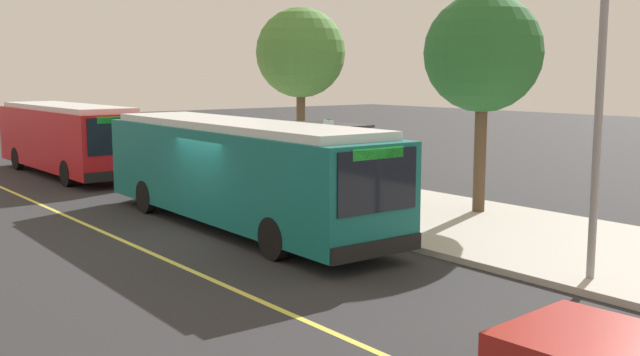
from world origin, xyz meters
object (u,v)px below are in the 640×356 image
Objects in this scene: route_sign_post at (329,155)px; waiting_bench at (332,185)px; transit_bus_main at (237,169)px; pedestrian_commuter at (318,178)px; transit_bus_second at (67,137)px.

waiting_bench is at bearing 139.17° from route_sign_post.
pedestrian_commuter is at bearing 90.88° from transit_bus_main.
pedestrian_commuter is (-1.08, 0.46, -0.84)m from route_sign_post.
route_sign_post is (1.03, 2.38, 0.34)m from transit_bus_main.
transit_bus_second is 6.10× the size of pedestrian_commuter.
pedestrian_commuter is at bearing 156.76° from route_sign_post.
route_sign_post is (2.31, -1.99, 1.32)m from waiting_bench.
transit_bus_main is 7.39× the size of waiting_bench.
transit_bus_second and route_sign_post have the same top height.
pedestrian_commuter is (-0.04, 2.85, -0.50)m from transit_bus_main.
transit_bus_second reaches higher than pedestrian_commuter.
pedestrian_commuter is at bearing 11.98° from transit_bus_second.
route_sign_post is 1.66× the size of pedestrian_commuter.
transit_bus_second is 13.76m from pedestrian_commuter.
waiting_bench is at bearing 19.74° from transit_bus_second.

